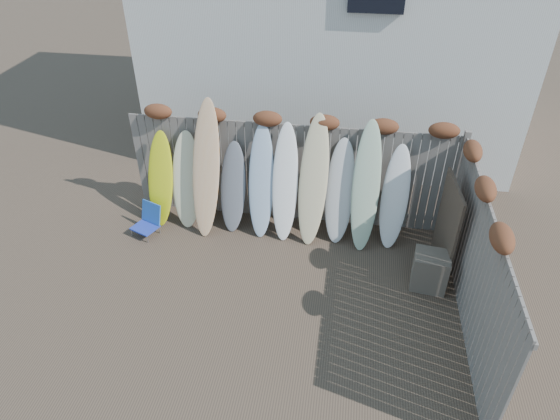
# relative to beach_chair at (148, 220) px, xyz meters

# --- Properties ---
(ground) EXTENTS (80.00, 80.00, 0.00)m
(ground) POSITION_rel_beach_chair_xyz_m (2.56, -1.52, -0.27)
(ground) COLOR #493A2D
(back_fence) EXTENTS (6.05, 0.28, 2.24)m
(back_fence) POSITION_rel_beach_chair_xyz_m (2.61, 0.88, 0.91)
(back_fence) COLOR slate
(back_fence) RESTS_ON ground
(right_fence) EXTENTS (0.28, 4.40, 2.24)m
(right_fence) POSITION_rel_beach_chair_xyz_m (5.55, -1.27, 0.87)
(right_fence) COLOR slate
(right_fence) RESTS_ON ground
(beach_chair) EXTENTS (0.58, 0.60, 0.58)m
(beach_chair) POSITION_rel_beach_chair_xyz_m (0.00, 0.00, 0.00)
(beach_chair) COLOR #2238AD
(beach_chair) RESTS_ON ground
(wooden_crate) EXTENTS (0.61, 0.53, 0.65)m
(wooden_crate) POSITION_rel_beach_chair_xyz_m (5.09, -0.69, 0.06)
(wooden_crate) COLOR #695C4F
(wooden_crate) RESTS_ON ground
(lattice_panel) EXTENTS (0.14, 1.12, 1.68)m
(lattice_panel) POSITION_rel_beach_chair_xyz_m (5.32, -0.18, 0.57)
(lattice_panel) COLOR #49352C
(lattice_panel) RESTS_ON ground
(surfboard_0) EXTENTS (0.55, 0.68, 1.78)m
(surfboard_0) POSITION_rel_beach_chair_xyz_m (0.16, 0.47, 0.62)
(surfboard_0) COLOR yellow
(surfboard_0) RESTS_ON ground
(surfboard_1) EXTENTS (0.57, 0.66, 1.80)m
(surfboard_1) POSITION_rel_beach_chair_xyz_m (0.66, 0.51, 0.63)
(surfboard_1) COLOR beige
(surfboard_1) RESTS_ON ground
(surfboard_2) EXTENTS (0.57, 0.90, 2.47)m
(surfboard_2) POSITION_rel_beach_chair_xyz_m (1.09, 0.39, 0.96)
(surfboard_2) COLOR #FCC691
(surfboard_2) RESTS_ON ground
(surfboard_3) EXTENTS (0.50, 0.62, 1.68)m
(surfboard_3) POSITION_rel_beach_chair_xyz_m (1.55, 0.48, 0.57)
(surfboard_3) COLOR slate
(surfboard_3) RESTS_ON ground
(surfboard_4) EXTENTS (0.49, 0.75, 2.05)m
(surfboard_4) POSITION_rel_beach_chair_xyz_m (2.09, 0.46, 0.76)
(surfboard_4) COLOR #9EB8D6
(surfboard_4) RESTS_ON ground
(surfboard_5) EXTENTS (0.48, 0.76, 2.11)m
(surfboard_5) POSITION_rel_beach_chair_xyz_m (2.53, 0.44, 0.78)
(surfboard_5) COLOR white
(surfboard_5) RESTS_ON ground
(surfboard_6) EXTENTS (0.57, 0.85, 2.31)m
(surfboard_6) POSITION_rel_beach_chair_xyz_m (3.04, 0.42, 0.89)
(surfboard_6) COLOR beige
(surfboard_6) RESTS_ON ground
(surfboard_7) EXTENTS (0.53, 0.69, 1.88)m
(surfboard_7) POSITION_rel_beach_chair_xyz_m (3.51, 0.48, 0.67)
(surfboard_7) COLOR silver
(surfboard_7) RESTS_ON ground
(surfboard_8) EXTENTS (0.48, 0.80, 2.27)m
(surfboard_8) POSITION_rel_beach_chair_xyz_m (3.96, 0.40, 0.87)
(surfboard_8) COLOR #AECAAA
(surfboard_8) RESTS_ON ground
(surfboard_9) EXTENTS (0.53, 0.70, 1.85)m
(surfboard_9) POSITION_rel_beach_chair_xyz_m (4.48, 0.47, 0.65)
(surfboard_9) COLOR white
(surfboard_9) RESTS_ON ground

